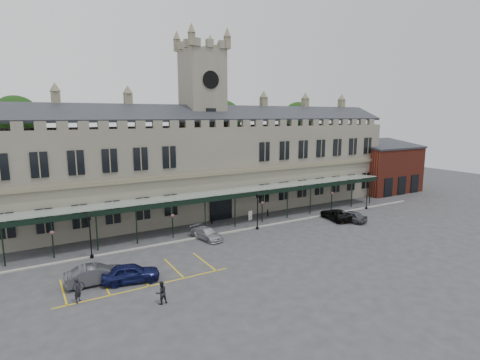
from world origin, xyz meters
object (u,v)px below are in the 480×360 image
lamp_post_left (90,232)px  sign_board (250,216)px  car_left_a (131,273)px  car_taxi (207,234)px  station_building (204,166)px  person_b (161,293)px  lamp_post_right (367,192)px  traffic_cone (342,220)px  lamp_post_mid (257,207)px  clock_tower (203,118)px  person_a (78,290)px  car_right_a (350,216)px  car_left_b (96,274)px  car_van (336,214)px

lamp_post_left → sign_board: bearing=9.6°
car_left_a → car_taxi: size_ratio=1.04×
lamp_post_left → car_taxi: lamp_post_left is taller
station_building → person_b: size_ratio=35.13×
lamp_post_right → traffic_cone: size_ratio=5.95×
lamp_post_left → traffic_cone: size_ratio=6.09×
sign_board → lamp_post_mid: bearing=-127.7°
lamp_post_right → traffic_cone: bearing=-158.4°
clock_tower → traffic_cone: bearing=-48.2°
car_left_a → person_a: 4.43m
clock_tower → station_building: bearing=-90.0°
sign_board → car_left_a: car_left_a is taller
lamp_post_left → traffic_cone: (29.52, -3.48, -2.25)m
car_taxi → person_a: 16.31m
car_right_a → person_a: 33.46m
car_taxi → sign_board: bearing=13.6°
lamp_post_right → traffic_cone: 9.21m
traffic_cone → car_right_a: car_right_a is taller
car_left_a → car_left_b: (-2.50, 1.16, 0.00)m
station_building → traffic_cone: station_building is taller
lamp_post_right → person_a: bearing=-168.1°
person_a → person_b: 6.14m
lamp_post_right → person_b: (-34.98, -11.76, -1.69)m
clock_tower → sign_board: 14.80m
car_taxi → car_right_a: bearing=-21.7°
car_taxi → lamp_post_right: bearing=-11.6°
car_van → car_right_a: 1.83m
sign_board → car_left_b: car_left_b is taller
sign_board → car_right_a: car_right_a is taller
lamp_post_right → car_left_a: (-35.95, -7.04, -1.77)m
sign_board → person_a: 25.42m
lamp_post_mid → person_a: (-21.01, -8.26, -1.75)m
station_building → car_right_a: (13.89, -14.21, -5.74)m
traffic_cone → car_van: 1.52m
lamp_post_mid → car_left_b: size_ratio=0.96×
station_building → sign_board: station_building is taller
lamp_post_left → car_left_b: 6.37m
lamp_post_mid → car_van: size_ratio=0.91×
lamp_post_right → car_right_a: lamp_post_right is taller
car_right_a → lamp_post_left: bearing=-19.7°
lamp_post_left → lamp_post_mid: bearing=-1.1°
car_van → car_left_b: bearing=16.9°
car_van → person_b: 28.79m
car_left_b → car_van: (30.50, 4.02, -0.09)m
lamp_post_left → person_b: lamp_post_left is taller
car_left_b → car_van: bearing=-81.5°
lamp_post_left → lamp_post_mid: (18.70, -0.36, 0.08)m
lamp_post_right → car_left_b: (-38.45, -5.88, -1.77)m
station_building → person_b: bearing=-121.9°
traffic_cone → car_left_a: 27.89m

